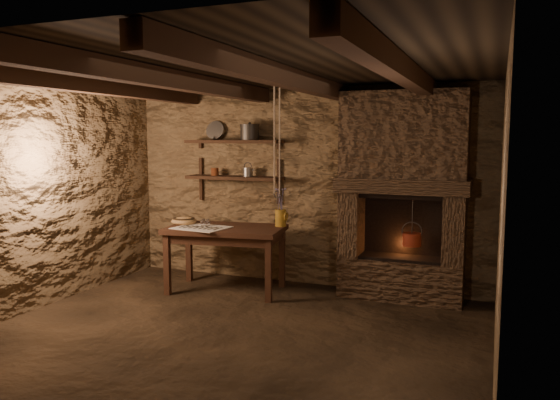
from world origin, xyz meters
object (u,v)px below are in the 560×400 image
at_px(stoneware_jug, 281,210).
at_px(iron_stockpot, 250,133).
at_px(red_pot, 412,238).
at_px(wooden_bowl, 184,221).
at_px(work_table, 226,257).

bearing_deg(stoneware_jug, iron_stockpot, 163.82).
bearing_deg(iron_stockpot, stoneware_jug, -25.40).
height_order(stoneware_jug, iron_stockpot, iron_stockpot).
distance_m(stoneware_jug, iron_stockpot, 1.06).
distance_m(stoneware_jug, red_pot, 1.52).
xyz_separation_m(stoneware_jug, iron_stockpot, (-0.51, 0.24, 0.90)).
relative_size(stoneware_jug, wooden_bowl, 1.52).
xyz_separation_m(stoneware_jug, red_pot, (1.50, 0.12, -0.26)).
xyz_separation_m(work_table, iron_stockpot, (0.07, 0.52, 1.44)).
distance_m(work_table, iron_stockpot, 1.54).
distance_m(iron_stockpot, red_pot, 2.32).
relative_size(wooden_bowl, iron_stockpot, 1.32).
bearing_deg(red_pot, stoneware_jug, -175.36).
bearing_deg(red_pot, work_table, -169.11).
relative_size(wooden_bowl, red_pot, 0.56).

